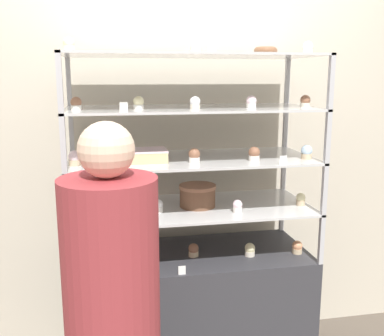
# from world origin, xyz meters

# --- Properties ---
(back_wall) EXTENTS (8.00, 0.05, 2.60)m
(back_wall) POSITION_xyz_m (0.00, 0.42, 1.30)
(back_wall) COLOR beige
(back_wall) RESTS_ON ground_plane
(display_base) EXTENTS (1.27, 0.55, 0.74)m
(display_base) POSITION_xyz_m (0.00, 0.00, 0.37)
(display_base) COLOR #333338
(display_base) RESTS_ON ground_plane
(display_riser_lower) EXTENTS (1.27, 0.55, 0.26)m
(display_riser_lower) POSITION_xyz_m (0.00, 0.00, 0.99)
(display_riser_lower) COLOR #B7B7BC
(display_riser_lower) RESTS_ON display_base
(display_riser_middle) EXTENTS (1.27, 0.55, 0.26)m
(display_riser_middle) POSITION_xyz_m (0.00, 0.00, 1.25)
(display_riser_middle) COLOR #B7B7BC
(display_riser_middle) RESTS_ON display_riser_lower
(display_riser_upper) EXTENTS (1.27, 0.55, 0.26)m
(display_riser_upper) POSITION_xyz_m (0.00, 0.00, 1.52)
(display_riser_upper) COLOR #B7B7BC
(display_riser_upper) RESTS_ON display_riser_middle
(display_riser_top) EXTENTS (1.27, 0.55, 0.26)m
(display_riser_top) POSITION_xyz_m (0.00, 0.00, 1.78)
(display_riser_top) COLOR #B7B7BC
(display_riser_top) RESTS_ON display_riser_upper
(layer_cake_centerpiece) EXTENTS (0.20, 0.20, 0.12)m
(layer_cake_centerpiece) POSITION_xyz_m (0.03, 0.00, 1.06)
(layer_cake_centerpiece) COLOR brown
(layer_cake_centerpiece) RESTS_ON display_riser_lower
(sheet_cake_frosted) EXTENTS (0.19, 0.17, 0.06)m
(sheet_cake_frosted) POSITION_xyz_m (-0.24, -0.05, 1.30)
(sheet_cake_frosted) COLOR #DBBC84
(sheet_cake_frosted) RESTS_ON display_riser_middle
(cupcake_0) EXTENTS (0.06, 0.06, 0.07)m
(cupcake_0) POSITION_xyz_m (-0.59, -0.11, 0.77)
(cupcake_0) COLOR beige
(cupcake_0) RESTS_ON display_base
(cupcake_1) EXTENTS (0.06, 0.06, 0.07)m
(cupcake_1) POSITION_xyz_m (-0.28, -0.14, 0.77)
(cupcake_1) COLOR #CCB28C
(cupcake_1) RESTS_ON display_base
(cupcake_2) EXTENTS (0.06, 0.06, 0.07)m
(cupcake_2) POSITION_xyz_m (0.00, -0.04, 0.77)
(cupcake_2) COLOR #CCB28C
(cupcake_2) RESTS_ON display_base
(cupcake_3) EXTENTS (0.06, 0.06, 0.07)m
(cupcake_3) POSITION_xyz_m (0.30, -0.09, 0.77)
(cupcake_3) COLOR beige
(cupcake_3) RESTS_ON display_base
(cupcake_4) EXTENTS (0.06, 0.06, 0.07)m
(cupcake_4) POSITION_xyz_m (0.56, -0.11, 0.77)
(cupcake_4) COLOR #CCB28C
(cupcake_4) RESTS_ON display_base
(price_tag_0) EXTENTS (0.04, 0.00, 0.04)m
(price_tag_0) POSITION_xyz_m (-0.10, -0.26, 0.76)
(price_tag_0) COLOR white
(price_tag_0) RESTS_ON display_base
(cupcake_5) EXTENTS (0.05, 0.05, 0.07)m
(cupcake_5) POSITION_xyz_m (-0.60, -0.13, 1.04)
(cupcake_5) COLOR #CCB28C
(cupcake_5) RESTS_ON display_riser_lower
(cupcake_6) EXTENTS (0.05, 0.05, 0.07)m
(cupcake_6) POSITION_xyz_m (-0.19, -0.06, 1.04)
(cupcake_6) COLOR white
(cupcake_6) RESTS_ON display_riser_lower
(cupcake_7) EXTENTS (0.05, 0.05, 0.07)m
(cupcake_7) POSITION_xyz_m (0.21, -0.15, 1.04)
(cupcake_7) COLOR white
(cupcake_7) RESTS_ON display_riser_lower
(cupcake_8) EXTENTS (0.05, 0.05, 0.07)m
(cupcake_8) POSITION_xyz_m (0.58, -0.08, 1.04)
(cupcake_8) COLOR #CCB28C
(cupcake_8) RESTS_ON display_riser_lower
(price_tag_1) EXTENTS (0.04, 0.00, 0.04)m
(price_tag_1) POSITION_xyz_m (-0.25, -0.26, 1.03)
(price_tag_1) COLOR white
(price_tag_1) RESTS_ON display_riser_lower
(cupcake_9) EXTENTS (0.06, 0.06, 0.07)m
(cupcake_9) POSITION_xyz_m (-0.59, -0.08, 1.30)
(cupcake_9) COLOR #CCB28C
(cupcake_9) RESTS_ON display_riser_middle
(cupcake_10) EXTENTS (0.06, 0.06, 0.07)m
(cupcake_10) POSITION_xyz_m (-0.01, -0.12, 1.30)
(cupcake_10) COLOR white
(cupcake_10) RESTS_ON display_riser_middle
(cupcake_11) EXTENTS (0.06, 0.06, 0.07)m
(cupcake_11) POSITION_xyz_m (0.29, -0.14, 1.30)
(cupcake_11) COLOR white
(cupcake_11) RESTS_ON display_riser_middle
(cupcake_12) EXTENTS (0.06, 0.06, 0.07)m
(cupcake_12) POSITION_xyz_m (0.58, -0.13, 1.30)
(cupcake_12) COLOR #CCB28C
(cupcake_12) RESTS_ON display_riser_middle
(price_tag_2) EXTENTS (0.04, 0.00, 0.04)m
(price_tag_2) POSITION_xyz_m (0.40, -0.26, 1.29)
(price_tag_2) COLOR white
(price_tag_2) RESTS_ON display_riser_middle
(cupcake_13) EXTENTS (0.05, 0.05, 0.06)m
(cupcake_13) POSITION_xyz_m (-0.57, -0.07, 1.56)
(cupcake_13) COLOR white
(cupcake_13) RESTS_ON display_riser_upper
(cupcake_14) EXTENTS (0.05, 0.05, 0.06)m
(cupcake_14) POSITION_xyz_m (-0.28, -0.07, 1.56)
(cupcake_14) COLOR white
(cupcake_14) RESTS_ON display_riser_upper
(cupcake_15) EXTENTS (0.05, 0.05, 0.06)m
(cupcake_15) POSITION_xyz_m (-0.01, -0.12, 1.56)
(cupcake_15) COLOR beige
(cupcake_15) RESTS_ON display_riser_upper
(cupcake_16) EXTENTS (0.05, 0.05, 0.06)m
(cupcake_16) POSITION_xyz_m (0.28, -0.10, 1.56)
(cupcake_16) COLOR white
(cupcake_16) RESTS_ON display_riser_upper
(cupcake_17) EXTENTS (0.05, 0.05, 0.06)m
(cupcake_17) POSITION_xyz_m (0.58, -0.09, 1.56)
(cupcake_17) COLOR beige
(cupcake_17) RESTS_ON display_riser_upper
(price_tag_3) EXTENTS (0.04, 0.00, 0.04)m
(price_tag_3) POSITION_xyz_m (-0.36, -0.26, 1.56)
(price_tag_3) COLOR white
(price_tag_3) RESTS_ON display_riser_upper
(cupcake_18) EXTENTS (0.05, 0.05, 0.07)m
(cupcake_18) POSITION_xyz_m (-0.59, -0.12, 1.83)
(cupcake_18) COLOR beige
(cupcake_18) RESTS_ON display_riser_top
(cupcake_19) EXTENTS (0.05, 0.05, 0.07)m
(cupcake_19) POSITION_xyz_m (-0.01, -0.14, 1.83)
(cupcake_19) COLOR beige
(cupcake_19) RESTS_ON display_riser_top
(cupcake_20) EXTENTS (0.05, 0.05, 0.07)m
(cupcake_20) POSITION_xyz_m (0.58, -0.08, 1.83)
(cupcake_20) COLOR white
(cupcake_20) RESTS_ON display_riser_top
(price_tag_4) EXTENTS (0.04, 0.00, 0.04)m
(price_tag_4) POSITION_xyz_m (0.04, -0.26, 1.82)
(price_tag_4) COLOR white
(price_tag_4) RESTS_ON display_riser_top
(donut_glazed) EXTENTS (0.12, 0.12, 0.04)m
(donut_glazed) POSITION_xyz_m (0.38, -0.01, 1.82)
(donut_glazed) COLOR brown
(donut_glazed) RESTS_ON display_riser_top
(customer_figure) EXTENTS (0.36, 0.36, 1.54)m
(customer_figure) POSITION_xyz_m (-0.44, -0.69, 0.82)
(customer_figure) COLOR brown
(customer_figure) RESTS_ON ground_plane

